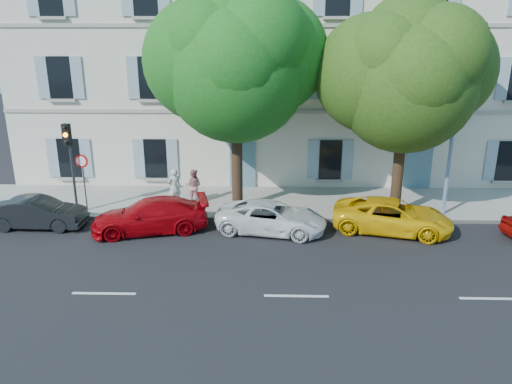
{
  "coord_description": "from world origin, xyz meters",
  "views": [
    {
      "loc": [
        -0.89,
        -17.65,
        7.89
      ],
      "look_at": [
        -1.4,
        2.0,
        1.4
      ],
      "focal_mm": 35.0,
      "sensor_mm": 36.0,
      "label": 1
    }
  ],
  "objects_px": {
    "car_dark_sedan": "(38,213)",
    "pedestrian_b": "(194,186)",
    "tree_right": "(406,83)",
    "street_lamp": "(457,110)",
    "car_red_coupe": "(150,216)",
    "tree_left": "(236,70)",
    "car_yellow_supercar": "(392,216)",
    "car_white_coupe": "(272,217)",
    "traffic_light": "(69,149)",
    "pedestrian_a": "(174,187)",
    "road_sign": "(83,170)"
  },
  "relations": [
    {
      "from": "road_sign",
      "to": "pedestrian_a",
      "type": "height_order",
      "value": "road_sign"
    },
    {
      "from": "tree_right",
      "to": "road_sign",
      "type": "distance_m",
      "value": 14.1
    },
    {
      "from": "car_red_coupe",
      "to": "pedestrian_b",
      "type": "xyz_separation_m",
      "value": [
        1.33,
        3.11,
        0.28
      ]
    },
    {
      "from": "car_yellow_supercar",
      "to": "pedestrian_a",
      "type": "xyz_separation_m",
      "value": [
        -9.28,
        2.42,
        0.36
      ]
    },
    {
      "from": "car_dark_sedan",
      "to": "tree_right",
      "type": "xyz_separation_m",
      "value": [
        15.0,
        1.56,
        5.14
      ]
    },
    {
      "from": "pedestrian_a",
      "to": "car_red_coupe",
      "type": "bearing_deg",
      "value": 46.09
    },
    {
      "from": "tree_left",
      "to": "tree_right",
      "type": "xyz_separation_m",
      "value": [
        6.89,
        -0.58,
        -0.46
      ]
    },
    {
      "from": "tree_left",
      "to": "pedestrian_a",
      "type": "bearing_deg",
      "value": 175.19
    },
    {
      "from": "traffic_light",
      "to": "road_sign",
      "type": "height_order",
      "value": "traffic_light"
    },
    {
      "from": "traffic_light",
      "to": "road_sign",
      "type": "distance_m",
      "value": 1.13
    },
    {
      "from": "car_yellow_supercar",
      "to": "traffic_light",
      "type": "height_order",
      "value": "traffic_light"
    },
    {
      "from": "car_yellow_supercar",
      "to": "street_lamp",
      "type": "bearing_deg",
      "value": -46.22
    },
    {
      "from": "car_white_coupe",
      "to": "tree_right",
      "type": "bearing_deg",
      "value": -61.39
    },
    {
      "from": "car_red_coupe",
      "to": "traffic_light",
      "type": "relative_size",
      "value": 1.17
    },
    {
      "from": "car_red_coupe",
      "to": "traffic_light",
      "type": "bearing_deg",
      "value": -127.05
    },
    {
      "from": "tree_left",
      "to": "tree_right",
      "type": "bearing_deg",
      "value": -4.82
    },
    {
      "from": "car_white_coupe",
      "to": "street_lamp",
      "type": "height_order",
      "value": "street_lamp"
    },
    {
      "from": "tree_right",
      "to": "street_lamp",
      "type": "bearing_deg",
      "value": -2.78
    },
    {
      "from": "tree_left",
      "to": "pedestrian_b",
      "type": "height_order",
      "value": "tree_left"
    },
    {
      "from": "tree_left",
      "to": "street_lamp",
      "type": "bearing_deg",
      "value": -4.34
    },
    {
      "from": "car_yellow_supercar",
      "to": "tree_left",
      "type": "height_order",
      "value": "tree_left"
    },
    {
      "from": "car_white_coupe",
      "to": "pedestrian_b",
      "type": "bearing_deg",
      "value": 60.31
    },
    {
      "from": "car_white_coupe",
      "to": "tree_left",
      "type": "bearing_deg",
      "value": 43.5
    },
    {
      "from": "car_red_coupe",
      "to": "traffic_light",
      "type": "xyz_separation_m",
      "value": [
        -3.64,
        1.59,
        2.34
      ]
    },
    {
      "from": "car_white_coupe",
      "to": "pedestrian_b",
      "type": "xyz_separation_m",
      "value": [
        -3.59,
        3.02,
        0.34
      ]
    },
    {
      "from": "car_dark_sedan",
      "to": "pedestrian_b",
      "type": "distance_m",
      "value": 6.68
    },
    {
      "from": "car_dark_sedan",
      "to": "car_white_coupe",
      "type": "relative_size",
      "value": 0.87
    },
    {
      "from": "car_dark_sedan",
      "to": "tree_right",
      "type": "relative_size",
      "value": 0.44
    },
    {
      "from": "tree_left",
      "to": "traffic_light",
      "type": "xyz_separation_m",
      "value": [
        -7.03,
        -0.83,
        -3.23
      ]
    },
    {
      "from": "traffic_light",
      "to": "pedestrian_a",
      "type": "relative_size",
      "value": 2.28
    },
    {
      "from": "car_dark_sedan",
      "to": "car_yellow_supercar",
      "type": "distance_m",
      "value": 14.52
    },
    {
      "from": "car_dark_sedan",
      "to": "traffic_light",
      "type": "distance_m",
      "value": 2.92
    },
    {
      "from": "car_white_coupe",
      "to": "tree_left",
      "type": "relative_size",
      "value": 0.47
    },
    {
      "from": "road_sign",
      "to": "pedestrian_b",
      "type": "xyz_separation_m",
      "value": [
        4.63,
        1.15,
        -1.04
      ]
    },
    {
      "from": "tree_left",
      "to": "street_lamp",
      "type": "relative_size",
      "value": 1.18
    },
    {
      "from": "pedestrian_a",
      "to": "pedestrian_b",
      "type": "distance_m",
      "value": 0.92
    },
    {
      "from": "road_sign",
      "to": "pedestrian_b",
      "type": "distance_m",
      "value": 4.88
    },
    {
      "from": "car_red_coupe",
      "to": "car_yellow_supercar",
      "type": "xyz_separation_m",
      "value": [
        9.8,
        0.25,
        -0.02
      ]
    },
    {
      "from": "tree_left",
      "to": "pedestrian_b",
      "type": "xyz_separation_m",
      "value": [
        -2.06,
        0.68,
        -5.29
      ]
    },
    {
      "from": "car_red_coupe",
      "to": "tree_right",
      "type": "distance_m",
      "value": 11.62
    },
    {
      "from": "car_white_coupe",
      "to": "street_lamp",
      "type": "distance_m",
      "value": 8.7
    },
    {
      "from": "tree_right",
      "to": "car_white_coupe",
      "type": "bearing_deg",
      "value": -161.82
    },
    {
      "from": "car_dark_sedan",
      "to": "street_lamp",
      "type": "bearing_deg",
      "value": -84.25
    },
    {
      "from": "tree_left",
      "to": "pedestrian_a",
      "type": "height_order",
      "value": "tree_left"
    },
    {
      "from": "car_dark_sedan",
      "to": "pedestrian_b",
      "type": "height_order",
      "value": "pedestrian_b"
    },
    {
      "from": "tree_right",
      "to": "car_yellow_supercar",
      "type": "bearing_deg",
      "value": -106.68
    },
    {
      "from": "tree_left",
      "to": "road_sign",
      "type": "relative_size",
      "value": 3.69
    },
    {
      "from": "car_white_coupe",
      "to": "traffic_light",
      "type": "bearing_deg",
      "value": 90.45
    },
    {
      "from": "tree_right",
      "to": "traffic_light",
      "type": "bearing_deg",
      "value": -178.96
    },
    {
      "from": "car_dark_sedan",
      "to": "traffic_light",
      "type": "xyz_separation_m",
      "value": [
        1.08,
        1.3,
        2.38
      ]
    }
  ]
}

